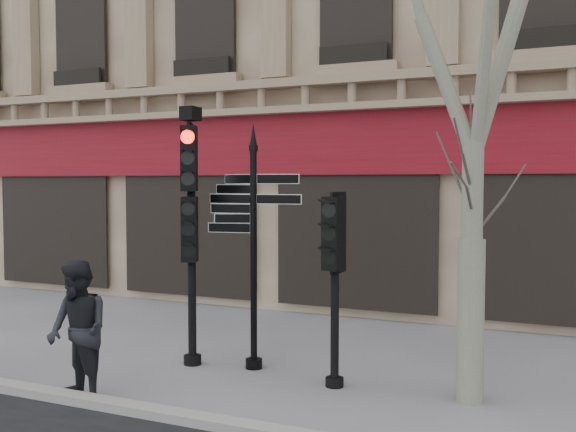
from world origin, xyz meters
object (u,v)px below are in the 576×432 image
Objects in this scene: fingerpost at (253,205)px; traffic_signal_secondary at (335,255)px; pedestrian_b at (78,331)px; traffic_signal_main at (191,203)px.

fingerpost reaches higher than traffic_signal_secondary.
fingerpost reaches higher than pedestrian_b.
pedestrian_b is at bearing -141.74° from traffic_signal_secondary.
traffic_signal_secondary is 1.44× the size of pedestrian_b.
traffic_signal_secondary is at bearing -12.94° from fingerpost.
traffic_signal_secondary is (1.40, -0.33, -0.65)m from fingerpost.
fingerpost is 2.03× the size of pedestrian_b.
pedestrian_b is (-0.45, -1.98, -1.58)m from traffic_signal_main.
traffic_signal_main reaches higher than traffic_signal_secondary.
pedestrian_b is at bearing -122.48° from fingerpost.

